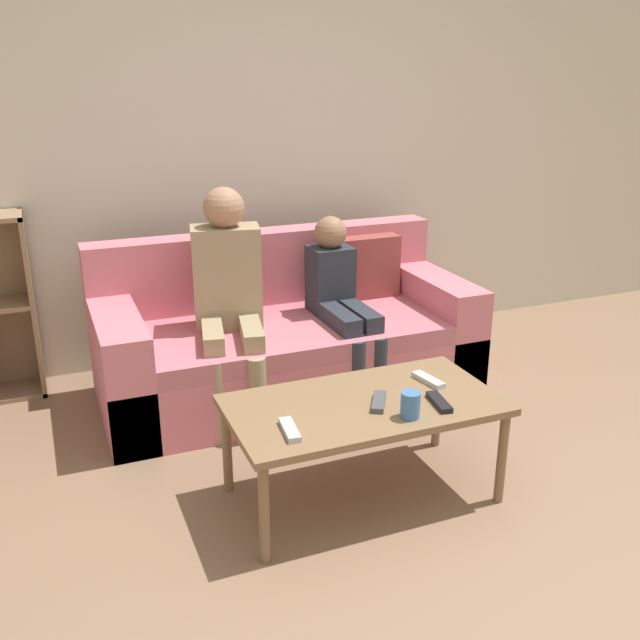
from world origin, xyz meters
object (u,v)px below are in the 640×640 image
at_px(person_child, 341,298).
at_px(tv_remote_3, 379,402).
at_px(person_adult, 228,287).
at_px(tv_remote_0, 439,402).
at_px(couch, 286,341).
at_px(tv_remote_1, 428,380).
at_px(coffee_table, 364,411).
at_px(cup_near, 410,405).
at_px(tv_remote_2, 290,430).

distance_m(person_child, tv_remote_3, 1.07).
bearing_deg(person_adult, tv_remote_0, -53.86).
xyz_separation_m(couch, tv_remote_1, (0.27, -1.05, 0.16)).
distance_m(coffee_table, person_adult, 1.10).
xyz_separation_m(person_child, cup_near, (-0.22, -1.17, -0.05)).
bearing_deg(person_adult, tv_remote_1, -46.51).
bearing_deg(tv_remote_1, tv_remote_0, -118.61).
xyz_separation_m(cup_near, tv_remote_1, (0.23, 0.25, -0.04)).
bearing_deg(person_child, tv_remote_2, -122.76).
distance_m(person_adult, tv_remote_3, 1.14).
bearing_deg(tv_remote_0, person_child, 95.35).
height_order(person_adult, tv_remote_0, person_adult).
bearing_deg(coffee_table, tv_remote_1, 10.97).
relative_size(person_child, tv_remote_2, 5.44).
distance_m(couch, coffee_table, 1.12).
distance_m(couch, tv_remote_1, 1.10).
relative_size(person_adult, tv_remote_3, 6.69).
height_order(coffee_table, cup_near, cup_near).
relative_size(couch, tv_remote_0, 11.35).
bearing_deg(cup_near, tv_remote_2, 172.73).
relative_size(coffee_table, tv_remote_2, 6.26).
height_order(person_child, cup_near, person_child).
height_order(couch, cup_near, couch).
xyz_separation_m(person_adult, person_child, (0.60, -0.05, -0.12)).
bearing_deg(tv_remote_0, cup_near, -153.94).
distance_m(couch, tv_remote_3, 1.17).
xyz_separation_m(person_child, tv_remote_3, (-0.29, -1.03, -0.09)).
distance_m(person_child, tv_remote_1, 0.92).
bearing_deg(person_adult, cup_near, -61.35).
relative_size(cup_near, tv_remote_0, 0.59).
bearing_deg(person_child, person_adult, 174.78).
distance_m(cup_near, tv_remote_3, 0.16).
height_order(coffee_table, tv_remote_1, tv_remote_1).
height_order(cup_near, tv_remote_3, cup_near).
xyz_separation_m(coffee_table, person_adult, (-0.27, 1.03, 0.26)).
distance_m(tv_remote_0, tv_remote_1, 0.21).
bearing_deg(person_child, tv_remote_3, -106.39).
relative_size(tv_remote_1, tv_remote_2, 1.01).
bearing_deg(coffee_table, couch, 86.56).
bearing_deg(cup_near, tv_remote_3, 113.03).
relative_size(couch, tv_remote_3, 11.66).
bearing_deg(cup_near, tv_remote_0, 17.39).
height_order(couch, coffee_table, couch).
height_order(tv_remote_0, tv_remote_1, same).
distance_m(couch, tv_remote_0, 1.28).
relative_size(couch, person_child, 2.10).
bearing_deg(person_child, coffee_table, -109.43).
bearing_deg(tv_remote_1, person_child, 80.35).
distance_m(person_child, tv_remote_2, 1.31).
relative_size(cup_near, tv_remote_1, 0.59).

